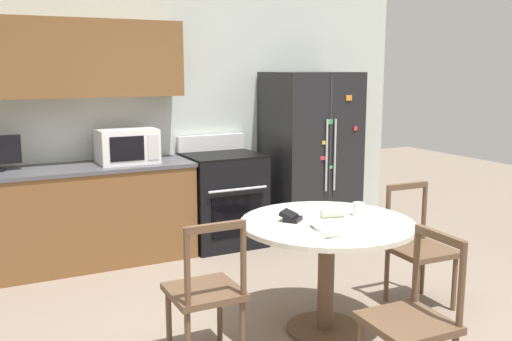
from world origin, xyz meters
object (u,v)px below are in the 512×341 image
object	(u,v)px
dining_chair_near	(412,321)
candle_glass	(358,210)
microwave	(127,146)
dining_chair_left	(206,292)
dining_chair_right	(419,249)
oven_range	(223,199)
wallet	(291,217)
refrigerator	(310,154)

from	to	relation	value
dining_chair_near	candle_glass	distance (m)	1.01
dining_chair_near	candle_glass	bearing A→B (deg)	-16.75
microwave	dining_chair_left	size ratio (longest dim) A/B	0.58
dining_chair_right	oven_range	bearing A→B (deg)	-68.62
dining_chair_left	wallet	world-z (taller)	dining_chair_left
dining_chair_left	wallet	size ratio (longest dim) A/B	5.18
microwave	candle_glass	xyz separation A→B (m)	(1.04, -2.09, -0.25)
refrigerator	dining_chair_right	size ratio (longest dim) A/B	1.90
microwave	dining_chair_near	bearing A→B (deg)	-76.11
dining_chair_left	candle_glass	world-z (taller)	dining_chair_left
microwave	wallet	world-z (taller)	microwave
oven_range	candle_glass	bearing A→B (deg)	-87.12
oven_range	dining_chair_right	bearing A→B (deg)	-71.14
oven_range	microwave	world-z (taller)	microwave
dining_chair_right	candle_glass	size ratio (longest dim) A/B	10.00
refrigerator	candle_glass	distance (m)	2.19
refrigerator	wallet	bearing A→B (deg)	-125.25
dining_chair_left	wallet	distance (m)	0.75
microwave	dining_chair_near	distance (m)	3.13
microwave	wallet	distance (m)	2.10
microwave	dining_chair_right	bearing A→B (deg)	-51.61
oven_range	wallet	xyz separation A→B (m)	(-0.38, -1.98, 0.33)
dining_chair_right	microwave	bearing A→B (deg)	-49.10
refrigerator	dining_chair_near	xyz separation A→B (m)	(-1.18, -2.90, -0.42)
refrigerator	microwave	world-z (taller)	refrigerator
dining_chair_left	dining_chair_near	xyz separation A→B (m)	(0.83, -0.86, 0.00)
refrigerator	oven_range	distance (m)	1.06
dining_chair_near	refrigerator	bearing A→B (deg)	-20.04
dining_chair_left	candle_glass	xyz separation A→B (m)	(1.13, 0.03, 0.37)
oven_range	dining_chair_right	xyz separation A→B (m)	(0.69, -2.03, -0.03)
microwave	candle_glass	world-z (taller)	microwave
oven_range	dining_chair_near	xyz separation A→B (m)	(-0.20, -2.95, -0.03)
oven_range	wallet	size ratio (longest dim) A/B	6.21
oven_range	dining_chair_left	bearing A→B (deg)	-116.17
dining_chair_near	dining_chair_right	distance (m)	1.28
dining_chair_left	dining_chair_near	size ratio (longest dim) A/B	1.00
dining_chair_left	dining_chair_right	distance (m)	1.73
microwave	wallet	size ratio (longest dim) A/B	3.01
dining_chair_left	dining_chair_right	xyz separation A→B (m)	(1.73, 0.06, 0.00)
dining_chair_right	wallet	xyz separation A→B (m)	(-1.07, 0.06, 0.36)
refrigerator	dining_chair_near	bearing A→B (deg)	-112.17
wallet	refrigerator	bearing A→B (deg)	54.75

